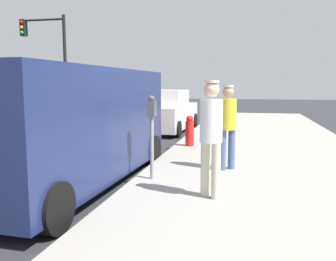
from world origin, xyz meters
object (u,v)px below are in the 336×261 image
traffic_light_corner (49,51)px  parked_sedan_ahead (165,112)px  parking_meter_near (152,123)px  fire_hydrant (190,131)px  pedestrian_in_yellow (228,122)px  parked_van (70,124)px  pedestrian_in_white (211,131)px

traffic_light_corner → parked_sedan_ahead: bearing=-20.3°
parking_meter_near → fire_hydrant: bearing=88.4°
fire_hydrant → parked_sedan_ahead: bearing=112.1°
pedestrian_in_yellow → parked_sedan_ahead: (-2.85, 6.68, -0.38)m
parked_van → fire_hydrant: 4.22m
pedestrian_in_yellow → traffic_light_corner: traffic_light_corner is taller
pedestrian_in_yellow → traffic_light_corner: 13.19m
pedestrian_in_yellow → parked_sedan_ahead: 7.27m
parked_van → pedestrian_in_white: bearing=-13.4°
pedestrian_in_yellow → fire_hydrant: (-1.19, 2.61, -0.56)m
parking_meter_near → parked_sedan_ahead: bearing=101.4°
parking_meter_near → pedestrian_in_yellow: (1.29, 1.04, -0.06)m
parking_meter_near → pedestrian_in_white: pedestrian_in_white is taller
parked_van → fire_hydrant: bearing=67.5°
parking_meter_near → pedestrian_in_yellow: size_ratio=0.89×
pedestrian_in_white → fire_hydrant: (-1.05, 4.49, -0.61)m
parked_sedan_ahead → traffic_light_corner: size_ratio=0.86×
parking_meter_near → parked_sedan_ahead: 7.89m
pedestrian_in_white → traffic_light_corner: size_ratio=0.34×
traffic_light_corner → pedestrian_in_white: bearing=-50.1°
parking_meter_near → pedestrian_in_white: size_ratio=0.85×
fire_hydrant → parking_meter_near: bearing=-91.6°
parking_meter_near → parked_sedan_ahead: size_ratio=0.34×
fire_hydrant → pedestrian_in_yellow: bearing=-65.5°
pedestrian_in_yellow → parking_meter_near: bearing=-141.1°
pedestrian_in_white → traffic_light_corner: 14.46m
pedestrian_in_yellow → parked_sedan_ahead: bearing=113.1°
pedestrian_in_yellow → fire_hydrant: size_ratio=1.98×
pedestrian_in_white → parked_sedan_ahead: pedestrian_in_white is taller
pedestrian_in_yellow → fire_hydrant: 2.92m
parked_van → traffic_light_corner: bearing=122.2°
pedestrian_in_white → traffic_light_corner: traffic_light_corner is taller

